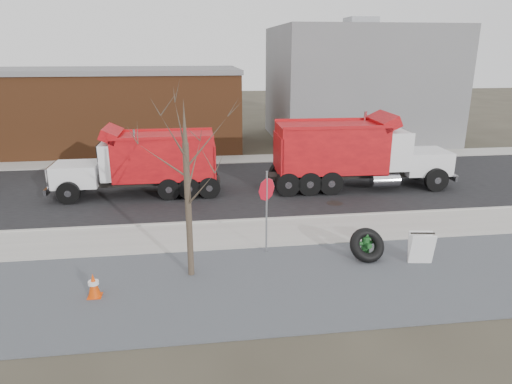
{
  "coord_description": "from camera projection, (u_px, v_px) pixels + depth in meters",
  "views": [
    {
      "loc": [
        -2.93,
        -14.99,
        6.44
      ],
      "look_at": [
        -0.78,
        0.93,
        1.4
      ],
      "focal_mm": 32.0,
      "sensor_mm": 36.0,
      "label": 1
    }
  ],
  "objects": [
    {
      "name": "building_brick",
      "position": [
        87.0,
        108.0,
        30.48
      ],
      "size": [
        20.2,
        8.2,
        5.3
      ],
      "color": "brown",
      "rests_on": "ground"
    },
    {
      "name": "sandwich_board",
      "position": [
        421.0,
        248.0,
        14.16
      ],
      "size": [
        0.8,
        0.57,
        1.03
      ],
      "rotation": [
        0.0,
        0.0,
        -0.15
      ],
      "color": "white",
      "rests_on": "ground"
    },
    {
      "name": "road",
      "position": [
        257.0,
        186.0,
        22.43
      ],
      "size": [
        60.0,
        9.4,
        0.02
      ],
      "primitive_type": "cube",
      "color": "black",
      "rests_on": "ground"
    },
    {
      "name": "traffic_cone_far",
      "position": [
        94.0,
        285.0,
        12.28
      ],
      "size": [
        0.37,
        0.37,
        0.71
      ],
      "color": "#DF4007",
      "rests_on": "ground"
    },
    {
      "name": "fire_hydrant",
      "position": [
        366.0,
        244.0,
        14.7
      ],
      "size": [
        0.54,
        0.52,
        0.94
      ],
      "rotation": [
        0.0,
        0.0,
        0.19
      ],
      "color": "#246029",
      "rests_on": "ground"
    },
    {
      "name": "building_grey",
      "position": [
        357.0,
        84.0,
        33.45
      ],
      "size": [
        12.0,
        10.0,
        8.0
      ],
      "color": "slate",
      "rests_on": "ground"
    },
    {
      "name": "ground",
      "position": [
        281.0,
        236.0,
        16.48
      ],
      "size": [
        120.0,
        120.0,
        0.0
      ],
      "primitive_type": "plane",
      "color": "#383328",
      "rests_on": "ground"
    },
    {
      "name": "sidewalk",
      "position": [
        279.0,
        232.0,
        16.7
      ],
      "size": [
        60.0,
        2.5,
        0.06
      ],
      "primitive_type": "cube",
      "color": "#9E9B93",
      "rests_on": "ground"
    },
    {
      "name": "gravel_verge",
      "position": [
        303.0,
        282.0,
        13.16
      ],
      "size": [
        60.0,
        5.0,
        0.03
      ],
      "primitive_type": "cube",
      "color": "slate",
      "rests_on": "ground"
    },
    {
      "name": "curb",
      "position": [
        273.0,
        219.0,
        17.92
      ],
      "size": [
        60.0,
        0.15,
        0.11
      ],
      "primitive_type": "cube",
      "color": "#9E9B93",
      "rests_on": "ground"
    },
    {
      "name": "stop_sign",
      "position": [
        267.0,
        198.0,
        14.54
      ],
      "size": [
        0.6,
        0.52,
        2.79
      ],
      "rotation": [
        0.0,
        0.0,
        0.32
      ],
      "color": "gray",
      "rests_on": "ground"
    },
    {
      "name": "bare_tree",
      "position": [
        186.0,
        168.0,
        12.62
      ],
      "size": [
        3.2,
        3.2,
        5.2
      ],
      "color": "#382D23",
      "rests_on": "ground"
    },
    {
      "name": "dump_truck_red_b",
      "position": [
        145.0,
        161.0,
        20.66
      ],
      "size": [
        7.49,
        2.2,
        3.17
      ],
      "rotation": [
        0.0,
        0.0,
        3.14
      ],
      "color": "black",
      "rests_on": "ground"
    },
    {
      "name": "dump_truck_red_a",
      "position": [
        353.0,
        151.0,
        21.7
      ],
      "size": [
        8.79,
        2.62,
        3.54
      ],
      "rotation": [
        0.0,
        0.0,
        -0.02
      ],
      "color": "black",
      "rests_on": "ground"
    },
    {
      "name": "far_sidewalk",
      "position": [
        244.0,
        159.0,
        27.81
      ],
      "size": [
        60.0,
        2.0,
        0.06
      ],
      "primitive_type": "cube",
      "color": "#9E9B93",
      "rests_on": "ground"
    },
    {
      "name": "truck_tire",
      "position": [
        367.0,
        245.0,
        14.46
      ],
      "size": [
        1.21,
        1.02,
        1.09
      ],
      "color": "black",
      "rests_on": "ground"
    }
  ]
}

